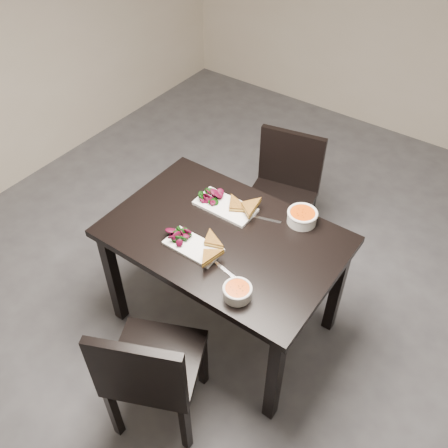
# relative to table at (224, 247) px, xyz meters

# --- Properties ---
(ground) EXTENTS (5.00, 5.00, 0.00)m
(ground) POSITION_rel_table_xyz_m (0.33, 0.16, -0.65)
(ground) COLOR #47474C
(ground) RESTS_ON ground
(room_shell) EXTENTS (5.02, 5.02, 2.81)m
(room_shell) POSITION_rel_table_xyz_m (0.33, 0.16, 1.18)
(room_shell) COLOR beige
(room_shell) RESTS_ON ground
(table) EXTENTS (1.20, 0.80, 0.75)m
(table) POSITION_rel_table_xyz_m (0.00, 0.00, 0.00)
(table) COLOR black
(table) RESTS_ON ground
(chair_near) EXTENTS (0.56, 0.56, 0.85)m
(chair_near) POSITION_rel_table_xyz_m (0.09, -0.70, -0.17)
(chair_near) COLOR black
(chair_near) RESTS_ON ground
(chair_far) EXTENTS (0.50, 0.50, 0.85)m
(chair_far) POSITION_rel_table_xyz_m (-0.08, 0.78, -0.17)
(chair_far) COLOR black
(chair_far) RESTS_ON ground
(plate_near) EXTENTS (0.29, 0.14, 0.01)m
(plate_near) POSITION_rel_table_xyz_m (-0.07, -0.17, 0.11)
(plate_near) COLOR white
(plate_near) RESTS_ON table
(sandwich_near) EXTENTS (0.17, 0.15, 0.05)m
(sandwich_near) POSITION_rel_table_xyz_m (-0.00, -0.15, 0.14)
(sandwich_near) COLOR #A77223
(sandwich_near) RESTS_ON plate_near
(salad_near) EXTENTS (0.09, 0.08, 0.04)m
(salad_near) POSITION_rel_table_xyz_m (-0.17, -0.17, 0.13)
(salad_near) COLOR black
(salad_near) RESTS_ON plate_near
(soup_bowl_near) EXTENTS (0.14, 0.14, 0.06)m
(soup_bowl_near) POSITION_rel_table_xyz_m (0.28, -0.29, 0.13)
(soup_bowl_near) COLOR white
(soup_bowl_near) RESTS_ON table
(cutlery_near) EXTENTS (0.18, 0.05, 0.00)m
(cutlery_near) POSITION_rel_table_xyz_m (0.15, -0.20, 0.10)
(cutlery_near) COLOR silver
(cutlery_near) RESTS_ON table
(plate_far) EXTENTS (0.33, 0.17, 0.02)m
(plate_far) POSITION_rel_table_xyz_m (-0.11, 0.17, 0.11)
(plate_far) COLOR white
(plate_far) RESTS_ON table
(sandwich_far) EXTENTS (0.21, 0.19, 0.05)m
(sandwich_far) POSITION_rel_table_xyz_m (-0.05, 0.15, 0.14)
(sandwich_far) COLOR #A77223
(sandwich_far) RESTS_ON plate_far
(salad_far) EXTENTS (0.10, 0.09, 0.05)m
(salad_far) POSITION_rel_table_xyz_m (-0.21, 0.17, 0.14)
(salad_far) COLOR black
(salad_far) RESTS_ON plate_far
(soup_bowl_far) EXTENTS (0.16, 0.16, 0.07)m
(soup_bowl_far) POSITION_rel_table_xyz_m (0.28, 0.31, 0.14)
(soup_bowl_far) COLOR white
(soup_bowl_far) RESTS_ON table
(cutlery_far) EXTENTS (0.18, 0.07, 0.00)m
(cutlery_far) POSITION_rel_table_xyz_m (0.11, 0.22, 0.10)
(cutlery_far) COLOR silver
(cutlery_far) RESTS_ON table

